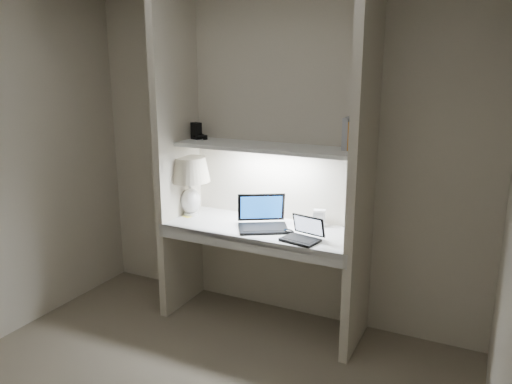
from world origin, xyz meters
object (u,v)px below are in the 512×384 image
Objects in this scene: table_lamp at (190,176)px; book_row at (359,135)px; laptop_main at (262,220)px; laptop_netbook at (303,235)px; speaker at (319,218)px.

book_row is (1.29, 0.16, 0.38)m from table_lamp.
laptop_main reaches higher than laptop_netbook.
laptop_netbook is 0.78m from book_row.
book_row is (0.27, -0.02, 0.64)m from speaker.
laptop_netbook is at bearing -49.74° from laptop_main.
table_lamp is 3.76× the size of speaker.
laptop_netbook is 2.28× the size of speaker.
speaker is (1.01, 0.18, -0.25)m from table_lamp.
table_lamp reaches higher than speaker.
table_lamp is 1.65× the size of laptop_netbook.
laptop_main is at bearing 173.23° from laptop_netbook.
laptop_main is 0.42m from speaker.
table_lamp is at bearing 172.20° from speaker.
laptop_main is 0.93m from book_row.
speaker is 0.56× the size of book_row.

